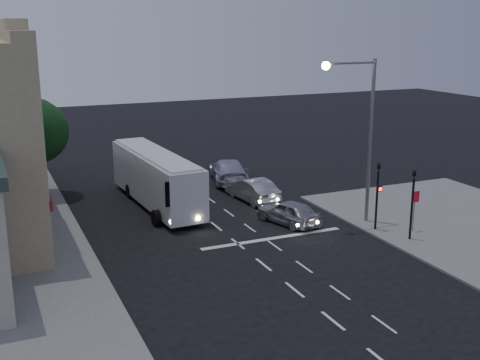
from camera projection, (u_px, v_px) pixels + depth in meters
name	position (u px, v px, depth m)	size (l,w,h in m)	color
ground	(254.00, 257.00, 28.91)	(120.00, 120.00, 0.00)	black
road_markings	(250.00, 232.00, 32.34)	(8.00, 30.55, 0.01)	silver
tour_bus	(156.00, 177.00, 36.81)	(2.90, 10.99, 3.34)	silver
car_suv	(289.00, 212.00, 33.62)	(1.62, 4.03, 1.37)	#A7A7AD
car_sedan_a	(252.00, 190.00, 38.00)	(1.57, 4.49, 1.48)	#B9B9BD
car_sedan_b	(228.00, 171.00, 42.61)	(2.29, 5.63, 1.63)	#AFB1C3
traffic_signal_main	(378.00, 188.00, 31.96)	(0.25, 0.35, 4.10)	black
traffic_signal_side	(413.00, 196.00, 30.48)	(0.18, 0.15, 4.10)	black
regulatory_sign	(415.00, 204.00, 31.93)	(0.45, 0.12, 2.20)	slate
streetlight	(361.00, 123.00, 32.29)	(3.32, 0.44, 9.00)	slate
street_tree	(36.00, 129.00, 37.88)	(4.00, 4.00, 6.20)	black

